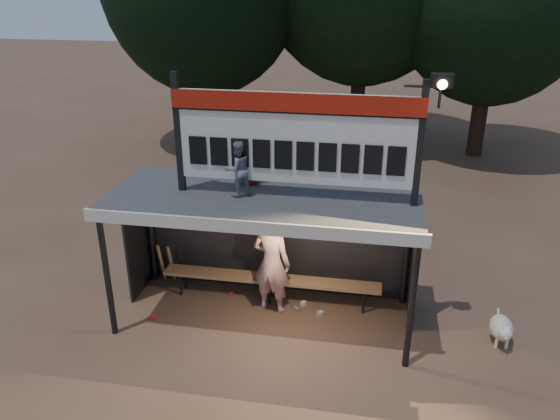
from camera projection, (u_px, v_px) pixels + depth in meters
The scene contains 10 objects.
ground at pixel (265, 317), 9.64m from camera, with size 80.00×80.00×0.00m, color brown.
player at pixel (272, 263), 9.49m from camera, with size 0.69×0.45×1.88m, color silver.
child_a at pixel (238, 169), 8.51m from camera, with size 0.43×0.34×0.89m, color gray.
child_b at pixel (250, 158), 9.02m from camera, with size 0.43×0.28×0.89m, color #A3191C.
dugout_shelter at pixel (267, 216), 9.13m from camera, with size 5.10×2.08×2.32m.
scoreboard_assembly at pixel (299, 136), 8.22m from camera, with size 4.10×0.27×1.99m.
bench at pixel (271, 280), 9.96m from camera, with size 4.00×0.35×0.48m.
dog at pixel (502, 328), 8.85m from camera, with size 0.36×0.81×0.49m.
bats at pixel (171, 263), 10.53m from camera, with size 0.48×0.33×0.84m.
litter at pixel (261, 307), 9.84m from camera, with size 2.99×1.14×0.08m.
Camera 1 is at (1.69, -7.92, 5.56)m, focal length 35.00 mm.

